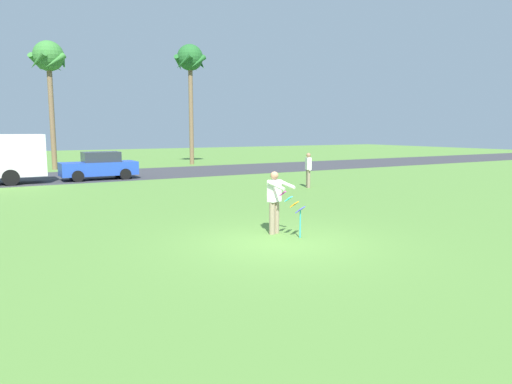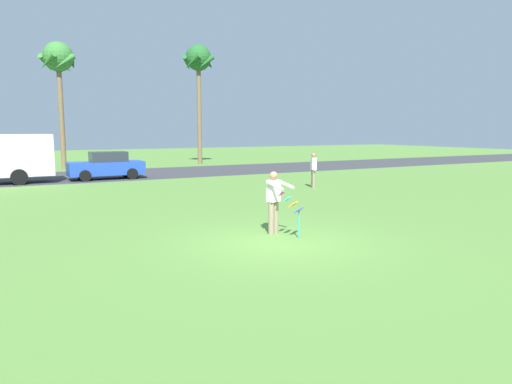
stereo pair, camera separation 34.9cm
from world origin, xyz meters
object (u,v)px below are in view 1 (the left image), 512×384
Objects in this scene: person_kite_flyer at (275,200)px; person_walker_near at (308,169)px; palm_tree_centre_far at (190,63)px; kite_held at (294,206)px; palm_tree_right_near at (49,62)px; parked_car_blue at (99,166)px.

person_kite_flyer is 1.00× the size of person_walker_near.
kite_held is at bearing -106.64° from palm_tree_centre_far.
kite_held is 0.14× the size of palm_tree_right_near.
parked_car_blue is at bearing -137.24° from palm_tree_centre_far.
parked_car_blue is 11.17m from palm_tree_right_near.
person_kite_flyer is at bearing -107.48° from palm_tree_centre_far.
parked_car_blue is (-1.16, 17.09, -0.18)m from person_kite_flyer.
kite_held is 17.76m from parked_car_blue.
parked_car_blue is 2.43× the size of person_walker_near.
person_walker_near is (7.00, 7.94, -0.02)m from person_kite_flyer.
kite_held is at bearing -84.07° from palm_tree_right_near.
kite_held is 27.43m from palm_tree_right_near.
person_kite_flyer and person_walker_near have the same top height.
parked_car_blue is at bearing 131.75° from person_walker_near.
person_kite_flyer is 17.13m from parked_car_blue.
palm_tree_right_near is at bearing 118.05° from person_walker_near.
kite_held is 10.92m from person_walker_near.
person_walker_near is (8.16, -9.15, 0.16)m from parked_car_blue.
kite_held is at bearing -70.31° from person_kite_flyer.
person_kite_flyer is 27.83m from palm_tree_centre_far.
palm_tree_right_near reaches higher than parked_car_blue.
palm_tree_centre_far is at bearing 72.52° from person_kite_flyer.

